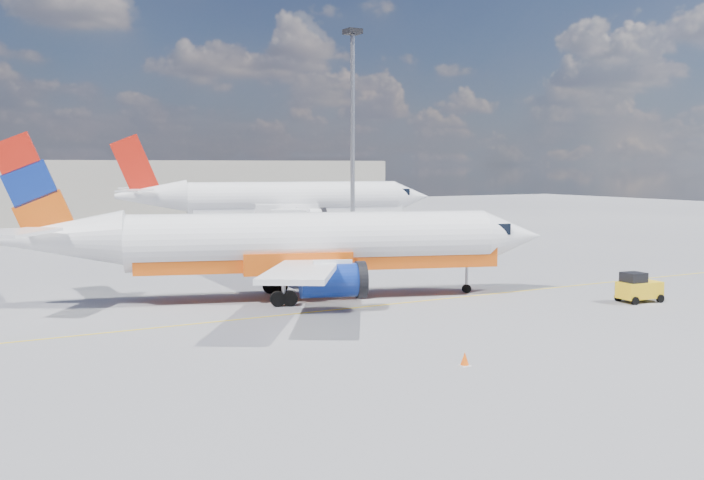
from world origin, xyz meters
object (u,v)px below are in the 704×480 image
gse_tug (638,288)px  traffic_cone (465,359)px  main_jet (294,244)px  second_jet (284,200)px

gse_tug → traffic_cone: gse_tug is taller
main_jet → second_jet: 43.34m
main_jet → second_jet: (17.07, 39.84, 0.48)m
main_jet → traffic_cone: main_jet is taller
second_jet → gse_tug: size_ratio=14.66×
main_jet → traffic_cone: (-0.59, -16.31, -2.81)m
main_jet → gse_tug: size_ratio=12.60×
second_jet → traffic_cone: size_ratio=67.15×
second_jet → traffic_cone: (-17.66, -56.15, -3.30)m
gse_tug → traffic_cone: (-16.50, -6.38, -0.52)m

